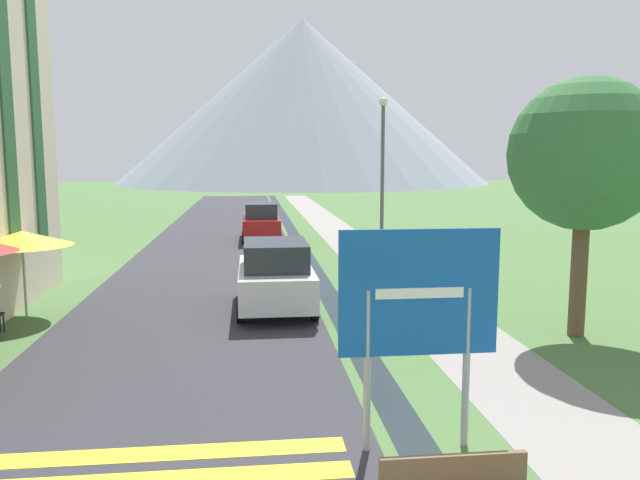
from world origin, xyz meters
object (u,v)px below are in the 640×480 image
at_px(streetlamp, 382,173).
at_px(tree_by_path, 585,155).
at_px(road_sign, 419,308).
at_px(parked_car_far, 261,221).
at_px(parked_car_near, 275,275).
at_px(cafe_umbrella_rear_yellow, 22,239).

bearing_deg(streetlamp, tree_by_path, -68.87).
relative_size(road_sign, tree_by_path, 0.53).
bearing_deg(tree_by_path, parked_car_far, 111.58).
xyz_separation_m(parked_car_far, tree_by_path, (6.69, -16.91, 3.09)).
relative_size(parked_car_near, tree_by_path, 0.71).
height_order(road_sign, parked_car_far, road_sign).
bearing_deg(road_sign, parked_car_near, 101.14).
distance_m(road_sign, parked_car_near, 8.27).
bearing_deg(road_sign, tree_by_path, 44.54).
distance_m(parked_car_far, cafe_umbrella_rear_yellow, 15.14).
relative_size(road_sign, parked_car_far, 0.67).
relative_size(streetlamp, tree_by_path, 1.04).
xyz_separation_m(parked_car_near, cafe_umbrella_rear_yellow, (-6.23, -0.03, 1.06)).
bearing_deg(streetlamp, road_sign, -99.81).
bearing_deg(tree_by_path, streetlamp, 111.13).
distance_m(streetlamp, tree_by_path, 7.95).
height_order(road_sign, tree_by_path, tree_by_path).
bearing_deg(parked_car_near, road_sign, -78.86).
relative_size(parked_car_near, streetlamp, 0.68).
bearing_deg(parked_car_near, parked_car_far, 90.49).
bearing_deg(parked_car_far, cafe_umbrella_rear_yellow, -113.88).
bearing_deg(cafe_umbrella_rear_yellow, tree_by_path, -13.63).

